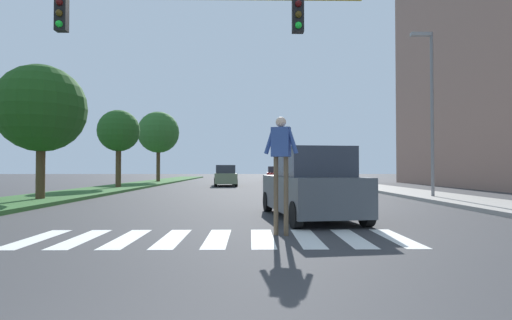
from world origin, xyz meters
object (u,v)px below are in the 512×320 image
Objects in this scene: suv_crossing at (310,185)px; sedan_distant at (275,175)px; tree_mid at (41,109)px; tree_far at (119,131)px; traffic_light_gantry at (64,43)px; sedan_midblock at (225,176)px; tree_distant at (158,132)px; street_lamp_right at (430,99)px; pedestrian_performer at (281,156)px.

sedan_distant is at bearing 88.20° from suv_crossing.
tree_far is at bearing 91.03° from tree_mid.
sedan_midblock is (2.46, 22.44, -3.64)m from traffic_light_gantry.
sedan_midblock is at bearing 100.13° from suv_crossing.
sedan_distant is at bearing 11.08° from tree_distant.
tree_mid is 8.32m from traffic_light_gantry.
traffic_light_gantry is 2.28× the size of sedan_distant.
street_lamp_right reaches higher than pedestrian_performer.
tree_distant is 1.49× the size of sedan_distant.
traffic_light_gantry is 2.28× the size of sedan_midblock.
pedestrian_performer is 0.54× the size of sedan_distant.
traffic_light_gantry reaches higher than tree_mid.
tree_distant is at bearing -168.92° from sedan_distant.
traffic_light_gantry reaches higher than sedan_distant.
pedestrian_performer reaches higher than sedan_distant.
traffic_light_gantry is at bearing -96.25° from sedan_midblock.
traffic_light_gantry reaches higher than suv_crossing.
sedan_distant is at bearing 103.69° from street_lamp_right.
tree_distant reaches higher than sedan_distant.
traffic_light_gantry is 5.94m from pedestrian_performer.
suv_crossing is at bearing -134.35° from street_lamp_right.
tree_mid is 17.04m from sedan_midblock.
pedestrian_performer is 32.49m from sedan_distant.
pedestrian_performer is at bearing -83.56° from sedan_midblock.
sedan_distant is at bearing 50.17° from tree_far.
pedestrian_performer is 0.52× the size of suv_crossing.
pedestrian_performer reaches higher than suv_crossing.
traffic_light_gantry is at bearing -58.92° from tree_mid.
tree_far is 17.93m from traffic_light_gantry.
sedan_midblock is (6.94, -6.52, -4.15)m from tree_distant.
tree_distant is 26.86m from street_lamp_right.
tree_far is 9.15m from sedan_midblock.
pedestrian_performer is at bearing -72.33° from tree_distant.
tree_far is at bearing 104.44° from traffic_light_gantry.
traffic_light_gantry reaches higher than pedestrian_performer.
tree_distant is 12.52m from sedan_distant.
sedan_midblock is at bearing -117.84° from sedan_distant.
traffic_light_gantry is (4.48, -28.96, -0.51)m from tree_distant.
tree_mid reaches higher than tree_far.
sedan_distant is (11.57, 13.87, -3.18)m from tree_far.
tree_far is 11.65m from tree_distant.
sedan_midblock is (-2.67, 23.62, -0.88)m from pedestrian_performer.
pedestrian_performer is (5.12, -1.19, -2.76)m from traffic_light_gantry.
tree_distant is 2.73× the size of pedestrian_performer.
pedestrian_performer is 23.79m from sedan_midblock.
pedestrian_performer is (9.59, -18.54, -2.28)m from tree_far.
suv_crossing is at bearing 69.59° from pedestrian_performer.
tree_mid is 10.25m from tree_far.
traffic_light_gantry is 15.16m from street_lamp_right.
tree_distant is 1.48× the size of sedan_midblock.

